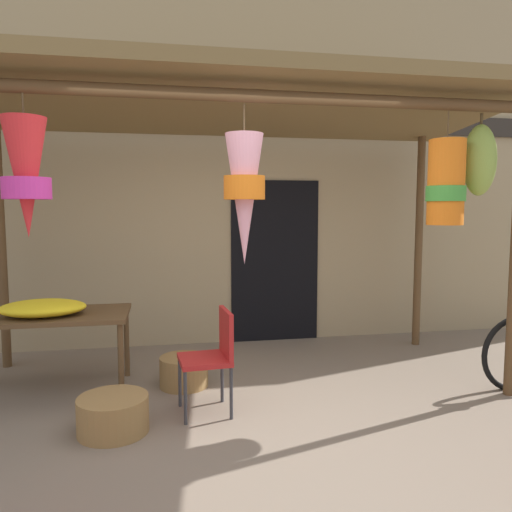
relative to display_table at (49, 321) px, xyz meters
name	(u,v)px	position (x,y,z in m)	size (l,w,h in m)	color
ground_plane	(245,418)	(1.63, -0.87, -0.65)	(30.00, 30.00, 0.00)	#756656
shop_facade	(214,164)	(1.64, 1.50, 1.54)	(11.42, 0.29, 4.39)	#9E8966
market_stall_canopy	(241,123)	(1.72, -0.12, 1.77)	(5.15, 2.16, 2.77)	brown
display_table	(49,321)	(0.00, 0.00, 0.00)	(1.38, 0.75, 0.72)	brown
flower_heap_on_table	(44,308)	(-0.01, -0.09, 0.14)	(0.73, 0.51, 0.14)	yellow
folding_chair	(214,351)	(1.40, -0.69, -0.15)	(0.43, 0.43, 0.84)	#AD1E1E
wicker_basket_by_table	(184,371)	(1.18, -0.06, -0.51)	(0.45, 0.45, 0.28)	olive
wicker_basket_spare	(113,414)	(0.63, -0.92, -0.52)	(0.52, 0.52, 0.27)	olive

